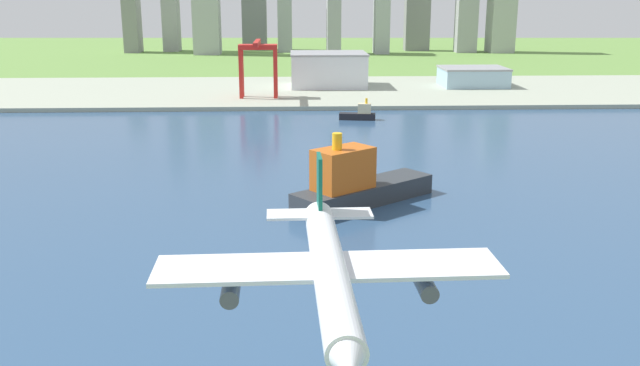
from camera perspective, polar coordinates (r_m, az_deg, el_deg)
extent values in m
plane|color=#5F8A3E|center=(261.12, -3.72, 1.62)|extent=(2400.00, 2400.00, 0.00)
cube|color=#2D4C70|center=(203.33, -4.12, -2.38)|extent=(840.00, 360.00, 0.15)
cube|color=#9AA38F|center=(447.77, -3.15, 7.55)|extent=(840.00, 140.00, 2.50)
cylinder|color=silver|center=(76.47, 0.78, -7.07)|extent=(4.77, 38.21, 3.82)
cone|color=silver|center=(58.05, 2.41, -14.83)|extent=(3.73, 4.29, 3.63)
cube|color=silver|center=(78.44, 0.67, -6.93)|extent=(39.23, 9.36, 0.50)
cube|color=#0C5947|center=(91.28, -0.04, -0.52)|extent=(0.61, 4.59, 9.17)
cube|color=silver|center=(92.28, -0.04, -2.57)|extent=(14.15, 4.54, 0.36)
cylinder|color=#4C4F54|center=(79.75, 8.67, -8.36)|extent=(2.23, 5.39, 2.10)
cylinder|color=#4C4F54|center=(78.21, -7.38, -8.81)|extent=(2.23, 5.39, 2.10)
cube|color=black|center=(351.91, 3.09, 5.51)|extent=(18.72, 7.48, 3.31)
cube|color=beige|center=(351.08, 3.69, 6.16)|extent=(7.07, 5.06, 4.96)
cylinder|color=yellow|center=(350.46, 3.85, 6.77)|extent=(1.20, 1.20, 2.65)
cube|color=#2D3338|center=(210.63, 3.64, -0.85)|extent=(45.76, 39.12, 6.05)
cube|color=#BF5919|center=(202.62, 1.92, 1.19)|extent=(20.00, 18.66, 12.19)
cylinder|color=yellow|center=(199.13, 1.42, 3.45)|extent=(2.89, 2.89, 4.84)
cube|color=red|center=(408.70, -6.54, 8.89)|extent=(2.20, 2.20, 28.04)
cube|color=red|center=(407.71, -3.70, 8.94)|extent=(2.20, 2.20, 28.04)
cube|color=red|center=(416.63, -6.47, 9.01)|extent=(2.20, 2.20, 28.04)
cube|color=red|center=(415.66, -3.68, 9.06)|extent=(2.20, 2.20, 28.04)
cube|color=red|center=(410.64, -5.15, 11.12)|extent=(22.43, 10.00, 2.80)
cube|color=red|center=(400.81, -5.23, 11.41)|extent=(2.60, 38.67, 2.60)
cube|color=silver|center=(462.01, 0.69, 9.28)|extent=(48.73, 40.55, 20.86)
cube|color=gray|center=(460.97, 0.70, 10.64)|extent=(49.70, 41.36, 1.20)
cube|color=#99BCD1|center=(473.62, 12.50, 8.49)|extent=(41.54, 33.58, 11.29)
cube|color=gray|center=(472.95, 12.54, 9.24)|extent=(42.37, 34.25, 1.20)
cube|color=gray|center=(791.71, -15.30, 13.46)|extent=(15.72, 25.75, 85.64)
cube|color=#969BA0|center=(773.70, -2.93, 14.17)|extent=(15.38, 24.06, 92.07)
cube|color=#9FA1A9|center=(752.29, 5.09, 12.86)|extent=(15.25, 24.98, 59.66)
cube|color=#9B9CA0|center=(781.60, 12.04, 14.01)|extent=(21.79, 18.15, 95.88)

